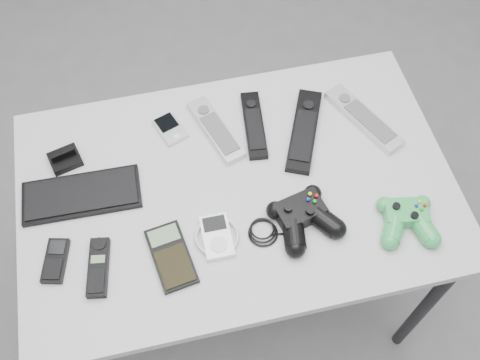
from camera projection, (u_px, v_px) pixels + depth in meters
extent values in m
plane|color=slate|center=(244.00, 283.00, 2.04)|extent=(3.50, 3.50, 0.00)
cube|color=#ADADB0|center=(237.00, 189.00, 1.42)|extent=(1.08, 0.70, 0.03)
cylinder|color=black|center=(425.00, 306.00, 1.63)|extent=(0.03, 0.03, 0.70)
cylinder|color=black|center=(69.00, 197.00, 1.82)|extent=(0.03, 0.03, 0.70)
cylinder|color=black|center=(358.00, 141.00, 1.94)|extent=(0.03, 0.03, 0.70)
cube|color=black|center=(82.00, 195.00, 1.38)|extent=(0.29, 0.13, 0.02)
cube|color=black|center=(64.00, 157.00, 1.42)|extent=(0.09, 0.08, 0.04)
cube|color=silver|center=(170.00, 128.00, 1.49)|extent=(0.09, 0.11, 0.02)
cube|color=silver|center=(216.00, 129.00, 1.48)|extent=(0.12, 0.23, 0.02)
cube|color=black|center=(254.00, 125.00, 1.49)|extent=(0.07, 0.22, 0.02)
cube|color=black|center=(304.00, 130.00, 1.48)|extent=(0.16, 0.27, 0.03)
cube|color=silver|center=(363.00, 118.00, 1.50)|extent=(0.16, 0.25, 0.03)
cube|color=black|center=(55.00, 261.00, 1.29)|extent=(0.07, 0.12, 0.02)
cube|color=black|center=(98.00, 267.00, 1.28)|extent=(0.07, 0.15, 0.02)
cube|color=black|center=(171.00, 256.00, 1.30)|extent=(0.11, 0.18, 0.02)
cube|color=white|center=(217.00, 236.00, 1.32)|extent=(0.11, 0.11, 0.02)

